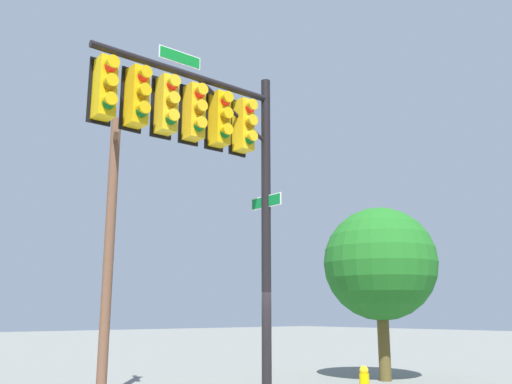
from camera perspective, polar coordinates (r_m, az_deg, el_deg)
The scene contains 4 objects.
signal_pole_assembly at distance 10.93m, azimuth -5.80°, elevation 5.76°, with size 4.22×0.94×7.13m.
utility_pole at distance 14.95m, azimuth -14.89°, elevation -5.41°, with size 0.82×1.70×7.29m.
fire_hydrant at distance 14.48m, azimuth 11.11°, elevation -18.81°, with size 0.33×0.24×0.83m.
tree_far at distance 18.79m, azimuth 12.67°, elevation -7.24°, with size 3.69×3.69×5.53m.
Camera 1 is at (7.46, 8.70, 2.08)m, focal length 38.82 mm.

